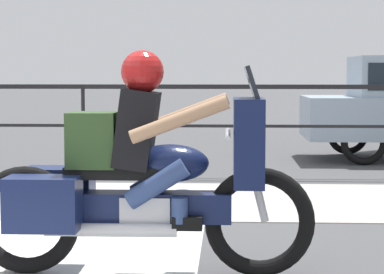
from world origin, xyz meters
TOP-DOWN VIEW (x-y plane):
  - sidewalk_band at (0.00, 3.40)m, footprint 44.00×2.40m
  - fence_railing at (0.00, 5.34)m, footprint 36.00×0.05m
  - motorcycle at (1.35, 0.37)m, footprint 2.36×0.76m

SIDE VIEW (x-z plane):
  - sidewalk_band at x=0.00m, z-range 0.00..0.01m
  - motorcycle at x=1.35m, z-range -0.08..1.46m
  - fence_railing at x=0.00m, z-range 0.35..1.59m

